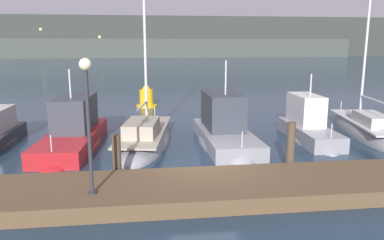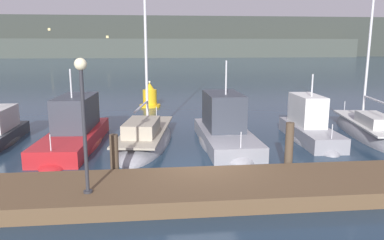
# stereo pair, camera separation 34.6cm
# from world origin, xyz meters

# --- Properties ---
(ground_plane) EXTENTS (400.00, 400.00, 0.00)m
(ground_plane) POSITION_xyz_m (0.00, 0.00, 0.00)
(ground_plane) COLOR #1E3347
(dock) EXTENTS (24.05, 2.80, 0.45)m
(dock) POSITION_xyz_m (0.00, -1.85, 0.23)
(dock) COLOR brown
(dock) RESTS_ON ground
(mooring_pile_1) EXTENTS (0.28, 0.28, 1.54)m
(mooring_pile_1) POSITION_xyz_m (-2.96, -0.20, 0.77)
(mooring_pile_1) COLOR #4C3D2D
(mooring_pile_1) RESTS_ON ground
(mooring_pile_2) EXTENTS (0.28, 0.28, 1.81)m
(mooring_pile_2) POSITION_xyz_m (2.96, -0.20, 0.90)
(mooring_pile_2) COLOR #4C3D2D
(mooring_pile_2) RESTS_ON ground
(motorboat_berth_2) EXTENTS (2.56, 7.14, 3.84)m
(motorboat_berth_2) POSITION_xyz_m (-5.15, 4.34, 0.42)
(motorboat_berth_2) COLOR red
(motorboat_berth_2) RESTS_ON ground
(sailboat_berth_3) EXTENTS (3.28, 7.72, 12.08)m
(sailboat_berth_3) POSITION_xyz_m (-2.03, 4.43, 0.12)
(sailboat_berth_3) COLOR gray
(sailboat_berth_3) RESTS_ON ground
(motorboat_berth_4) EXTENTS (2.34, 6.59, 4.36)m
(motorboat_berth_4) POSITION_xyz_m (1.54, 3.99, 0.37)
(motorboat_berth_4) COLOR gray
(motorboat_berth_4) RESTS_ON ground
(motorboat_berth_5) EXTENTS (1.81, 5.43, 3.59)m
(motorboat_berth_5) POSITION_xyz_m (5.57, 4.17, 0.38)
(motorboat_berth_5) COLOR gray
(motorboat_berth_5) RESTS_ON ground
(sailboat_berth_6) EXTENTS (3.12, 7.83, 10.77)m
(sailboat_berth_6) POSITION_xyz_m (8.84, 4.88, 0.10)
(sailboat_berth_6) COLOR gray
(sailboat_berth_6) RESTS_ON ground
(channel_buoy) EXTENTS (1.48, 1.48, 1.85)m
(channel_buoy) POSITION_xyz_m (-1.88, 14.47, 0.68)
(channel_buoy) COLOR gold
(channel_buoy) RESTS_ON ground
(dock_lamppost) EXTENTS (0.32, 0.32, 3.63)m
(dock_lamppost) POSITION_xyz_m (-3.47, -2.34, 2.90)
(dock_lamppost) COLOR #2D2D33
(dock_lamppost) RESTS_ON dock
(hillside_backdrop) EXTENTS (240.00, 23.00, 13.71)m
(hillside_backdrop) POSITION_xyz_m (-0.66, 123.21, 6.31)
(hillside_backdrop) COLOR #333833
(hillside_backdrop) RESTS_ON ground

